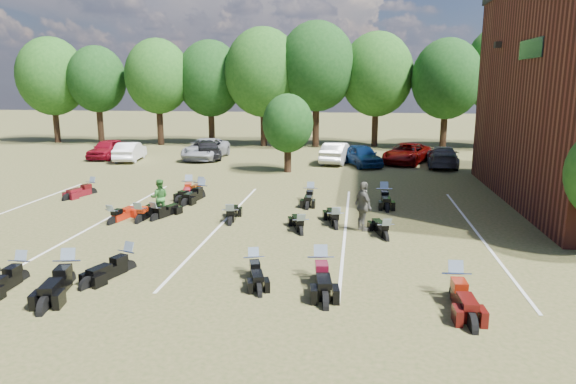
% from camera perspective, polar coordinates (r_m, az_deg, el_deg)
% --- Properties ---
extents(ground, '(160.00, 160.00, 0.00)m').
position_cam_1_polar(ground, '(17.58, -0.45, -6.60)').
color(ground, brown).
rests_on(ground, ground).
extents(car_0, '(1.76, 4.22, 1.43)m').
position_cam_1_polar(car_0, '(40.90, -19.40, 4.55)').
color(car_0, maroon).
rests_on(car_0, ground).
extents(car_1, '(2.11, 4.34, 1.37)m').
position_cam_1_polar(car_1, '(39.13, -17.15, 4.34)').
color(car_1, silver).
rests_on(car_1, ground).
extents(car_2, '(2.59, 5.42, 1.49)m').
position_cam_1_polar(car_2, '(38.81, -9.12, 4.76)').
color(car_2, '#97999F').
rests_on(car_2, ground).
extents(car_3, '(3.31, 5.06, 1.36)m').
position_cam_1_polar(car_3, '(38.83, -8.93, 4.67)').
color(car_3, black).
rests_on(car_3, ground).
extents(car_4, '(3.14, 4.60, 1.45)m').
position_cam_1_polar(car_4, '(35.45, 8.24, 4.06)').
color(car_4, '#0B2651').
rests_on(car_4, ground).
extents(car_5, '(2.26, 4.65, 1.47)m').
position_cam_1_polar(car_5, '(36.51, 5.42, 4.38)').
color(car_5, '#B6B7B1').
rests_on(car_5, ground).
extents(car_6, '(4.11, 5.56, 1.40)m').
position_cam_1_polar(car_6, '(37.16, 13.07, 4.20)').
color(car_6, '#5C0605').
rests_on(car_6, ground).
extents(car_7, '(2.44, 5.01, 1.40)m').
position_cam_1_polar(car_7, '(36.24, 16.82, 3.80)').
color(car_7, '#36363A').
rests_on(car_7, ground).
extents(person_green, '(0.91, 0.79, 1.59)m').
position_cam_1_polar(person_green, '(22.65, -14.09, -0.59)').
color(person_green, '#306F29').
rests_on(person_green, ground).
extents(person_grey, '(0.95, 1.22, 1.93)m').
position_cam_1_polar(person_grey, '(19.92, 8.36, -1.58)').
color(person_grey, '#514E45').
rests_on(person_grey, ground).
extents(motorcycle_1, '(0.75, 2.21, 1.22)m').
position_cam_1_polar(motorcycle_1, '(16.99, -27.49, -8.71)').
color(motorcycle_1, black).
rests_on(motorcycle_1, ground).
extents(motorcycle_2, '(1.30, 2.63, 1.41)m').
position_cam_1_polar(motorcycle_2, '(16.17, -23.14, -9.33)').
color(motorcycle_2, black).
rests_on(motorcycle_2, ground).
extents(motorcycle_3, '(1.37, 2.27, 1.21)m').
position_cam_1_polar(motorcycle_3, '(16.65, -17.36, -8.27)').
color(motorcycle_3, black).
rests_on(motorcycle_3, ground).
extents(motorcycle_4, '(1.21, 2.13, 1.13)m').
position_cam_1_polar(motorcycle_4, '(15.59, -3.80, -9.13)').
color(motorcycle_4, black).
rests_on(motorcycle_4, ground).
extents(motorcycle_5, '(1.14, 2.60, 1.40)m').
position_cam_1_polar(motorcycle_5, '(15.24, 3.63, -9.65)').
color(motorcycle_5, black).
rests_on(motorcycle_5, ground).
extents(motorcycle_6, '(0.90, 2.51, 1.38)m').
position_cam_1_polar(motorcycle_6, '(14.72, 18.03, -11.07)').
color(motorcycle_6, '#440C09').
rests_on(motorcycle_6, ground).
extents(motorcycle_7, '(1.02, 2.11, 1.13)m').
position_cam_1_polar(motorcycle_7, '(22.07, -18.91, -3.35)').
color(motorcycle_7, '#9A1D0B').
rests_on(motorcycle_7, ground).
extents(motorcycle_8, '(0.72, 2.15, 1.19)m').
position_cam_1_polar(motorcycle_8, '(21.97, -16.17, -3.24)').
color(motorcycle_8, black).
rests_on(motorcycle_8, ground).
extents(motorcycle_9, '(1.25, 2.09, 1.11)m').
position_cam_1_polar(motorcycle_9, '(22.12, -14.51, -3.04)').
color(motorcycle_9, black).
rests_on(motorcycle_9, ground).
extents(motorcycle_10, '(0.93, 2.21, 1.20)m').
position_cam_1_polar(motorcycle_10, '(20.96, -6.41, -3.56)').
color(motorcycle_10, black).
rests_on(motorcycle_10, ground).
extents(motorcycle_11, '(1.10, 2.27, 1.22)m').
position_cam_1_polar(motorcycle_11, '(20.37, 5.29, -4.00)').
color(motorcycle_11, black).
rests_on(motorcycle_11, ground).
extents(motorcycle_12, '(1.16, 2.11, 1.12)m').
position_cam_1_polar(motorcycle_12, '(19.53, 1.43, -4.67)').
color(motorcycle_12, black).
rests_on(motorcycle_12, ground).
extents(motorcycle_13, '(1.13, 2.14, 1.14)m').
position_cam_1_polar(motorcycle_13, '(19.19, 10.78, -5.20)').
color(motorcycle_13, black).
rests_on(motorcycle_13, ground).
extents(motorcycle_14, '(1.32, 2.28, 1.21)m').
position_cam_1_polar(motorcycle_14, '(28.27, -20.95, -0.18)').
color(motorcycle_14, '#510B13').
rests_on(motorcycle_14, ground).
extents(motorcycle_15, '(1.33, 2.49, 1.32)m').
position_cam_1_polar(motorcycle_15, '(26.97, -10.92, -0.15)').
color(motorcycle_15, maroon).
rests_on(motorcycle_15, ground).
extents(motorcycle_16, '(1.11, 2.39, 1.28)m').
position_cam_1_polar(motorcycle_16, '(25.82, -9.58, -0.65)').
color(motorcycle_16, black).
rests_on(motorcycle_16, ground).
extents(motorcycle_17, '(1.43, 2.45, 1.30)m').
position_cam_1_polar(motorcycle_17, '(26.39, -9.74, -0.38)').
color(motorcycle_17, black).
rests_on(motorcycle_17, ground).
extents(motorcycle_18, '(0.74, 2.26, 1.26)m').
position_cam_1_polar(motorcycle_18, '(24.90, 2.50, -0.97)').
color(motorcycle_18, black).
rests_on(motorcycle_18, ground).
extents(motorcycle_20, '(0.85, 2.44, 1.34)m').
position_cam_1_polar(motorcycle_20, '(25.00, 10.59, -1.12)').
color(motorcycle_20, black).
rests_on(motorcycle_20, ground).
extents(tree_line, '(56.00, 6.00, 9.79)m').
position_cam_1_polar(tree_line, '(45.60, 3.62, 12.98)').
color(tree_line, black).
rests_on(tree_line, ground).
extents(young_tree_midfield, '(3.20, 3.20, 4.70)m').
position_cam_1_polar(young_tree_midfield, '(32.37, -0.03, 7.64)').
color(young_tree_midfield, black).
rests_on(young_tree_midfield, ground).
extents(parking_lines, '(20.10, 14.00, 0.01)m').
position_cam_1_polar(parking_lines, '(20.98, -7.41, -3.56)').
color(parking_lines, silver).
rests_on(parking_lines, ground).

